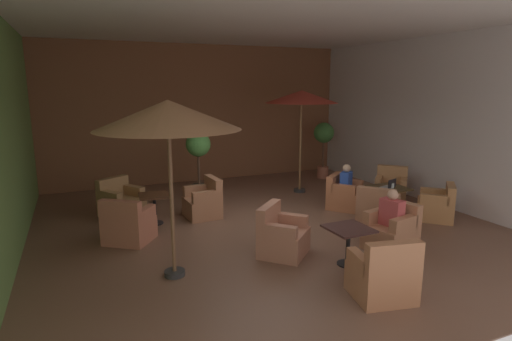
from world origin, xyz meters
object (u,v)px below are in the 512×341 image
armchair_front_left_north (437,206)px  armchair_front_left_east (391,190)px  armchair_front_right_south (121,202)px  patron_blue_shirt (392,210)px  armchair_mid_center_north (282,237)px  patio_umbrella_tall_red (168,116)px  potted_tree_mid_left (324,139)px  cafe_table_mid_center (348,236)px  armchair_mid_center_east (383,276)px  potted_tree_left_corner (198,152)px  armchair_front_left_south (344,196)px  armchair_front_right_east (204,202)px  open_laptop (390,185)px  armchair_front_left_west (378,212)px  armchair_front_right_north (128,226)px  armchair_mid_center_south (392,232)px  patio_umbrella_center_beige (301,98)px  iced_drink_cup (392,186)px  cafe_table_front_left (389,192)px  cafe_table_front_right (154,202)px  patron_by_window (346,179)px

armchair_front_left_north → armchair_front_left_east: size_ratio=0.97×
armchair_front_right_south → patron_blue_shirt: 5.82m
armchair_front_right_south → armchair_mid_center_north: (2.32, -3.44, 0.01)m
patio_umbrella_tall_red → potted_tree_mid_left: bearing=40.7°
cafe_table_mid_center → armchair_mid_center_east: (-0.23, -1.12, -0.17)m
potted_tree_left_corner → armchair_front_left_south: bearing=-38.1°
armchair_front_right_east → armchair_mid_center_north: armchair_front_right_east is taller
armchair_mid_center_east → open_laptop: 4.01m
armchair_front_left_west → patio_umbrella_tall_red: size_ratio=0.40×
armchair_front_right_north → armchair_mid_center_east: 4.63m
armchair_front_left_west → patio_umbrella_tall_red: (-4.33, -0.54, 2.12)m
armchair_mid_center_east → patio_umbrella_tall_red: 3.74m
armchair_mid_center_south → armchair_front_left_north: bearing=24.5°
armchair_front_right_south → patio_umbrella_center_beige: 5.24m
armchair_front_left_east → armchair_mid_center_south: (-2.07, -2.40, 0.00)m
iced_drink_cup → cafe_table_front_left: bearing=92.5°
armchair_mid_center_east → patron_blue_shirt: bearing=46.2°
armchair_mid_center_south → open_laptop: bearing=50.7°
cafe_table_front_right → armchair_mid_center_north: size_ratio=0.60×
armchair_front_right_east → armchair_front_right_south: size_ratio=0.82×
armchair_front_left_east → armchair_front_right_east: (-4.60, 0.75, -0.00)m
patio_umbrella_tall_red → armchair_front_left_east: bearing=18.1°
cafe_table_front_left → armchair_front_right_north: bearing=174.3°
potted_tree_mid_left → armchair_mid_center_north: bearing=-128.7°
armchair_front_right_east → cafe_table_mid_center: armchair_front_right_east is taller
patio_umbrella_tall_red → armchair_front_left_north: bearing=4.5°
armchair_front_left_north → cafe_table_mid_center: (-3.19, -1.19, 0.19)m
patron_by_window → open_laptop: 1.01m
armchair_front_left_east → armchair_mid_center_north: armchair_front_left_east is taller
iced_drink_cup → open_laptop: (-0.03, 0.05, -0.00)m
potted_tree_mid_left → armchair_front_right_north: bearing=-152.5°
armchair_front_left_west → patio_umbrella_center_beige: (-0.02, 3.22, 2.22)m
armchair_front_left_south → patio_umbrella_center_beige: 2.88m
cafe_table_front_left → patio_umbrella_tall_red: 5.62m
armchair_front_right_north → cafe_table_front_left: bearing=-5.7°
armchair_front_left_west → armchair_mid_center_north: armchair_front_left_west is taller
armchair_front_left_west → open_laptop: 1.04m
armchair_front_left_south → potted_tree_mid_left: size_ratio=0.60×
armchair_front_left_west → armchair_front_right_east: size_ratio=1.21×
armchair_front_right_north → iced_drink_cup: armchair_front_right_north is taller
armchair_front_left_west → patio_umbrella_center_beige: size_ratio=0.39×
patron_blue_shirt → armchair_front_left_east: bearing=48.9°
patio_umbrella_center_beige → potted_tree_mid_left: (1.54, 1.26, -1.32)m
cafe_table_front_right → cafe_table_mid_center: same height
armchair_mid_center_south → cafe_table_front_left: bearing=51.0°
armchair_front_right_north → patron_by_window: bearing=2.5°
patio_umbrella_tall_red → cafe_table_mid_center: bearing=-15.1°
cafe_table_front_right → patron_blue_shirt: patron_blue_shirt is taller
armchair_front_left_south → armchair_front_left_west: bearing=-97.1°
armchair_mid_center_south → armchair_front_left_east: bearing=49.3°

